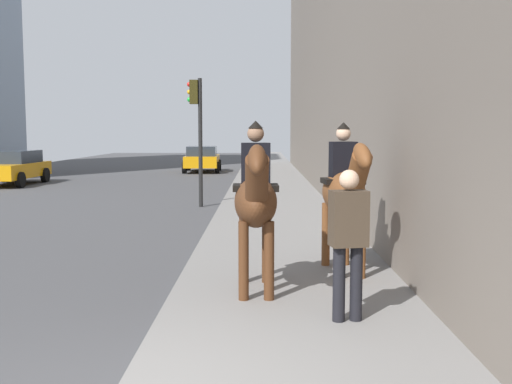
# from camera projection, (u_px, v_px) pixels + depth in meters

# --- Properties ---
(mounted_horse_near) EXTENTS (2.15, 0.61, 2.26)m
(mounted_horse_near) POSITION_uv_depth(u_px,v_px,m) (256.00, 199.00, 7.91)
(mounted_horse_near) COLOR #4C2B16
(mounted_horse_near) RESTS_ON sidewalk_slab
(mounted_horse_far) EXTENTS (2.15, 0.73, 2.26)m
(mounted_horse_far) POSITION_uv_depth(u_px,v_px,m) (345.00, 191.00, 9.03)
(mounted_horse_far) COLOR brown
(mounted_horse_far) RESTS_ON sidewalk_slab
(pedestrian_greeting) EXTENTS (0.33, 0.44, 1.70)m
(pedestrian_greeting) POSITION_uv_depth(u_px,v_px,m) (348.00, 235.00, 6.72)
(pedestrian_greeting) COLOR black
(pedestrian_greeting) RESTS_ON sidewalk_slab
(car_near_lane) EXTENTS (4.37, 2.10, 1.44)m
(car_near_lane) POSITION_uv_depth(u_px,v_px,m) (12.00, 167.00, 25.64)
(car_near_lane) COLOR orange
(car_near_lane) RESTS_ON ground
(car_mid_lane) EXTENTS (4.11, 2.08, 1.44)m
(car_mid_lane) POSITION_uv_depth(u_px,v_px,m) (202.00, 158.00, 33.74)
(car_mid_lane) COLOR orange
(car_mid_lane) RESTS_ON ground
(traffic_light_near_curb) EXTENTS (0.20, 0.44, 3.80)m
(traffic_light_near_curb) POSITION_uv_depth(u_px,v_px,m) (197.00, 121.00, 17.88)
(traffic_light_near_curb) COLOR black
(traffic_light_near_curb) RESTS_ON ground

